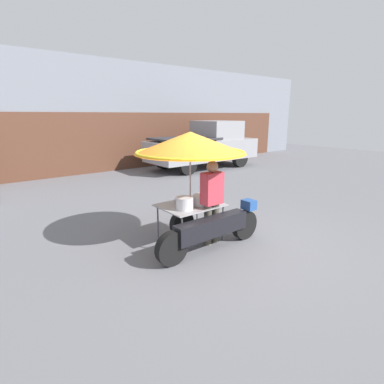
# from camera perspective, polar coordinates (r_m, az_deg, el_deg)

# --- Properties ---
(ground_plane) EXTENTS (36.00, 36.00, 0.00)m
(ground_plane) POSITION_cam_1_polar(r_m,az_deg,el_deg) (5.63, 5.89, -9.72)
(ground_plane) COLOR slate
(shopfront_building) EXTENTS (28.00, 2.06, 4.48)m
(shopfront_building) POSITION_cam_1_polar(r_m,az_deg,el_deg) (13.43, -23.47, 13.02)
(shopfront_building) COLOR gray
(shopfront_building) RESTS_ON ground
(vendor_motorcycle_cart) EXTENTS (2.23, 1.98, 2.02)m
(vendor_motorcycle_cart) POSITION_cam_1_polar(r_m,az_deg,el_deg) (5.30, 0.10, 6.80)
(vendor_motorcycle_cart) COLOR black
(vendor_motorcycle_cart) RESTS_ON ground
(vendor_person) EXTENTS (0.38, 0.22, 1.53)m
(vendor_person) POSITION_cam_1_polar(r_m,az_deg,el_deg) (5.35, 3.81, -1.27)
(vendor_person) COLOR #4C473D
(vendor_person) RESTS_ON ground
(pickup_truck) EXTENTS (5.00, 1.97, 2.04)m
(pickup_truck) POSITION_cam_1_polar(r_m,az_deg,el_deg) (13.37, 2.55, 8.84)
(pickup_truck) COLOR black
(pickup_truck) RESTS_ON ground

